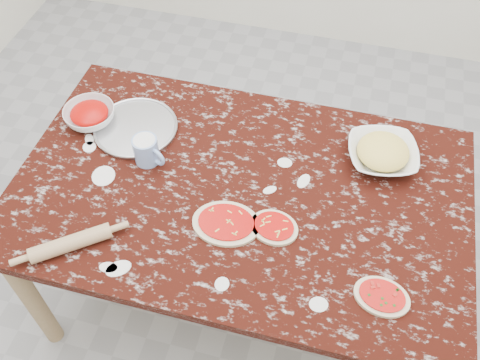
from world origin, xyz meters
name	(u,v)px	position (x,y,z in m)	size (l,w,h in m)	color
ground	(240,289)	(0.00, 0.00, 0.00)	(4.00, 4.00, 0.00)	gray
worktable	(240,203)	(0.00, 0.00, 0.67)	(1.60, 1.00, 0.75)	black
pizza_tray	(136,128)	(-0.46, 0.18, 0.76)	(0.32, 0.32, 0.01)	#B2B2B7
sauce_bowl	(90,115)	(-0.65, 0.18, 0.78)	(0.20, 0.20, 0.06)	white
cheese_bowl	(382,155)	(0.47, 0.26, 0.78)	(0.25, 0.25, 0.06)	white
flour_mug	(147,150)	(-0.36, 0.04, 0.81)	(0.13, 0.09, 0.11)	#82A2DB
pizza_left	(226,223)	(-0.01, -0.16, 0.76)	(0.24, 0.19, 0.02)	beige
pizza_mid	(274,227)	(0.15, -0.13, 0.76)	(0.19, 0.17, 0.02)	beige
pizza_right	(382,296)	(0.52, -0.29, 0.76)	(0.19, 0.15, 0.02)	beige
rolling_pin	(71,243)	(-0.46, -0.37, 0.78)	(0.05, 0.05, 0.26)	tan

